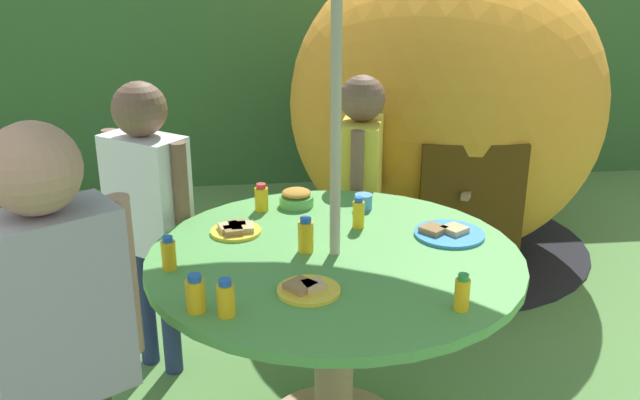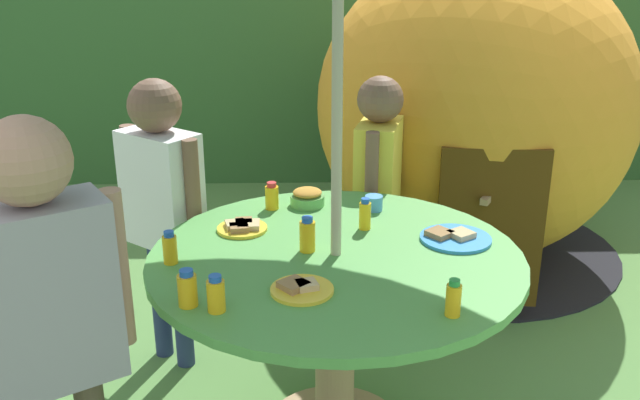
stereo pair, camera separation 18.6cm
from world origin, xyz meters
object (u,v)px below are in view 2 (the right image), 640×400
at_px(juice_bottle_far_right, 216,295).
at_px(plate_mid_right, 454,237).
at_px(garden_table, 335,297).
at_px(juice_bottle_far_left, 307,235).
at_px(juice_bottle_near_left, 453,299).
at_px(plate_mid_left, 301,288).
at_px(plate_near_right, 242,227).
at_px(juice_bottle_front_edge, 187,289).
at_px(juice_bottle_center_back, 170,248).
at_px(juice_bottle_back_edge, 272,197).
at_px(dome_tent, 474,107).
at_px(child_in_yellow_shirt, 378,172).
at_px(cup_near, 374,203).
at_px(juice_bottle_center_front, 365,215).
at_px(child_in_white_shirt, 162,189).
at_px(wooden_chair, 457,201).
at_px(child_in_grey_shirt, 46,296).
at_px(snack_bowl, 307,197).

bearing_deg(juice_bottle_far_right, plate_mid_right, 31.90).
relative_size(garden_table, juice_bottle_far_left, 10.26).
bearing_deg(juice_bottle_near_left, plate_mid_left, 160.29).
xyz_separation_m(plate_near_right, juice_bottle_front_edge, (-0.11, -0.57, 0.04)).
bearing_deg(plate_near_right, juice_bottle_center_back, -128.03).
bearing_deg(garden_table, juice_bottle_back_edge, 118.35).
distance_m(garden_table, dome_tent, 1.93).
relative_size(child_in_yellow_shirt, cup_near, 17.15).
relative_size(juice_bottle_near_left, juice_bottle_center_front, 0.95).
relative_size(juice_bottle_center_front, juice_bottle_back_edge, 1.08).
xyz_separation_m(child_in_white_shirt, cup_near, (0.86, -0.12, -0.02)).
distance_m(juice_bottle_near_left, juice_bottle_center_front, 0.68).
height_order(plate_near_right, juice_bottle_back_edge, juice_bottle_back_edge).
height_order(wooden_chair, juice_bottle_back_edge, wooden_chair).
distance_m(child_in_grey_shirt, juice_bottle_far_right, 0.46).
bearing_deg(plate_near_right, juice_bottle_center_front, 0.39).
bearing_deg(juice_bottle_front_edge, plate_near_right, 78.70).
height_order(snack_bowl, juice_bottle_near_left, juice_bottle_near_left).
relative_size(juice_bottle_near_left, juice_bottle_front_edge, 0.98).
bearing_deg(juice_bottle_far_left, plate_mid_right, 8.79).
relative_size(child_in_white_shirt, snack_bowl, 9.10).
distance_m(dome_tent, juice_bottle_center_back, 2.26).
distance_m(plate_mid_left, juice_bottle_center_front, 0.55).
xyz_separation_m(wooden_chair, plate_near_right, (-1.02, -0.95, 0.27)).
xyz_separation_m(wooden_chair, plate_mid_right, (-0.25, -1.06, 0.26)).
bearing_deg(plate_mid_right, garden_table, -165.80).
height_order(wooden_chair, plate_near_right, wooden_chair).
distance_m(snack_bowl, juice_bottle_back_edge, 0.15).
relative_size(garden_table, child_in_yellow_shirt, 1.07).
bearing_deg(garden_table, plate_near_right, 147.27).
bearing_deg(dome_tent, child_in_yellow_shirt, -120.14).
height_order(juice_bottle_front_edge, juice_bottle_back_edge, juice_bottle_front_edge).
bearing_deg(garden_table, juice_bottle_near_left, -53.59).
distance_m(juice_bottle_far_right, cup_near, 0.96).
bearing_deg(plate_near_right, wooden_chair, 43.07).
xyz_separation_m(wooden_chair, juice_bottle_far_right, (-1.05, -1.56, 0.30)).
height_order(garden_table, juice_bottle_center_front, juice_bottle_center_front).
bearing_deg(juice_bottle_front_edge, juice_bottle_near_left, -5.74).
height_order(snack_bowl, plate_mid_left, snack_bowl).
bearing_deg(cup_near, garden_table, -112.37).
relative_size(child_in_grey_shirt, plate_near_right, 7.31).
relative_size(plate_mid_left, juice_bottle_far_right, 1.71).
xyz_separation_m(child_in_yellow_shirt, child_in_grey_shirt, (-1.03, -1.35, 0.10)).
distance_m(child_in_grey_shirt, juice_bottle_near_left, 1.12).
bearing_deg(snack_bowl, juice_bottle_back_edge, -165.56).
height_order(garden_table, child_in_yellow_shirt, child_in_yellow_shirt).
height_order(plate_mid_right, juice_bottle_near_left, juice_bottle_near_left).
bearing_deg(plate_mid_left, juice_bottle_center_back, 153.81).
relative_size(juice_bottle_far_left, juice_bottle_center_front, 1.05).
xyz_separation_m(plate_mid_right, juice_bottle_center_front, (-0.31, 0.11, 0.05)).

